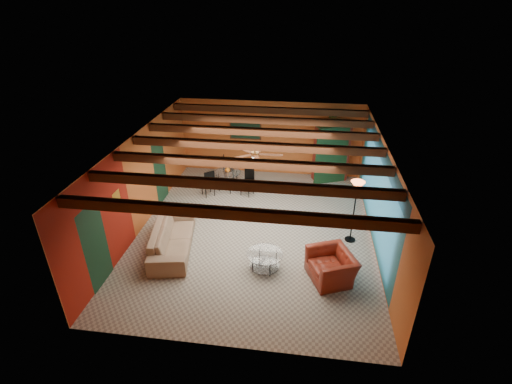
# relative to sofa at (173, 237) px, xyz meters

# --- Properties ---
(room) EXTENTS (6.52, 8.01, 2.71)m
(room) POSITION_rel_sofa_xyz_m (2.03, 1.23, 2.01)
(room) COLOR #9B978B
(room) RESTS_ON ground
(sofa) EXTENTS (1.36, 2.53, 0.70)m
(sofa) POSITION_rel_sofa_xyz_m (0.00, 0.00, 0.00)
(sofa) COLOR #8F735C
(sofa) RESTS_ON ground
(armchair) EXTENTS (1.28, 1.35, 0.70)m
(armchair) POSITION_rel_sofa_xyz_m (4.07, -0.62, -0.00)
(armchair) COLOR maroon
(armchair) RESTS_ON ground
(coffee_table) EXTENTS (1.08, 1.08, 0.45)m
(coffee_table) POSITION_rel_sofa_xyz_m (2.49, -0.48, -0.12)
(coffee_table) COLOR silver
(coffee_table) RESTS_ON ground
(dining_table) EXTENTS (2.32, 2.32, 0.94)m
(dining_table) POSITION_rel_sofa_xyz_m (0.76, 3.50, 0.12)
(dining_table) COLOR white
(dining_table) RESTS_ON ground
(armoire) EXTENTS (1.27, 0.95, 2.00)m
(armoire) POSITION_rel_sofa_xyz_m (4.23, 4.82, 0.65)
(armoire) COLOR maroon
(armoire) RESTS_ON ground
(floor_lamp) EXTENTS (0.41, 0.41, 1.80)m
(floor_lamp) POSITION_rel_sofa_xyz_m (4.68, 1.03, 0.55)
(floor_lamp) COLOR black
(floor_lamp) RESTS_ON ground
(ceiling_fan) EXTENTS (1.50, 1.50, 0.44)m
(ceiling_fan) POSITION_rel_sofa_xyz_m (2.03, 1.12, 2.01)
(ceiling_fan) COLOR #472614
(ceiling_fan) RESTS_ON ceiling
(painting) EXTENTS (1.05, 0.03, 0.65)m
(painting) POSITION_rel_sofa_xyz_m (1.13, 5.08, 1.30)
(painting) COLOR black
(painting) RESTS_ON wall_back
(potted_plant) EXTENTS (0.50, 0.45, 0.49)m
(potted_plant) POSITION_rel_sofa_xyz_m (4.23, 4.82, 1.90)
(potted_plant) COLOR #26661E
(potted_plant) RESTS_ON armoire
(vase) EXTENTS (0.21, 0.21, 0.19)m
(vase) POSITION_rel_sofa_xyz_m (0.76, 3.50, 0.68)
(vase) COLOR orange
(vase) RESTS_ON dining_table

